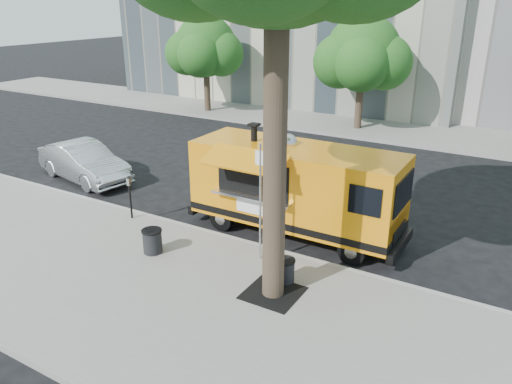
% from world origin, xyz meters
% --- Properties ---
extents(ground, '(120.00, 120.00, 0.00)m').
position_xyz_m(ground, '(0.00, 0.00, 0.00)').
color(ground, black).
rests_on(ground, ground).
extents(sidewalk, '(60.00, 6.00, 0.15)m').
position_xyz_m(sidewalk, '(0.00, -4.00, 0.07)').
color(sidewalk, gray).
rests_on(sidewalk, ground).
extents(curb, '(60.00, 0.14, 0.16)m').
position_xyz_m(curb, '(0.00, -0.93, 0.07)').
color(curb, '#999993').
rests_on(curb, ground).
extents(far_sidewalk, '(60.00, 5.00, 0.15)m').
position_xyz_m(far_sidewalk, '(0.00, 13.50, 0.07)').
color(far_sidewalk, gray).
rests_on(far_sidewalk, ground).
extents(tree_well, '(1.20, 1.20, 0.02)m').
position_xyz_m(tree_well, '(2.60, -2.80, 0.15)').
color(tree_well, black).
rests_on(tree_well, sidewalk).
extents(far_tree_a, '(3.42, 3.42, 5.36)m').
position_xyz_m(far_tree_a, '(-10.00, 12.30, 3.78)').
color(far_tree_a, '#33261C').
rests_on(far_tree_a, far_sidewalk).
extents(far_tree_b, '(3.60, 3.60, 5.50)m').
position_xyz_m(far_tree_b, '(-1.00, 12.70, 3.83)').
color(far_tree_b, '#33261C').
rests_on(far_tree_b, far_sidewalk).
extents(sign_post, '(0.28, 0.06, 3.00)m').
position_xyz_m(sign_post, '(1.55, -1.55, 1.85)').
color(sign_post, silver).
rests_on(sign_post, sidewalk).
extents(parking_meter, '(0.11, 0.11, 1.33)m').
position_xyz_m(parking_meter, '(-3.00, -1.35, 0.98)').
color(parking_meter, black).
rests_on(parking_meter, sidewalk).
extents(food_truck, '(6.16, 2.82, 3.02)m').
position_xyz_m(food_truck, '(1.51, 0.41, 1.42)').
color(food_truck, orange).
rests_on(food_truck, ground).
extents(sedan, '(4.39, 2.23, 1.38)m').
position_xyz_m(sedan, '(-7.15, 0.58, 0.69)').
color(sedan, silver).
rests_on(sedan, ground).
extents(trash_bin_left, '(0.53, 0.53, 0.63)m').
position_xyz_m(trash_bin_left, '(-1.00, -2.68, 0.49)').
color(trash_bin_left, black).
rests_on(trash_bin_left, sidewalk).
extents(trash_bin_right, '(0.47, 0.47, 0.57)m').
position_xyz_m(trash_bin_right, '(2.60, -2.22, 0.45)').
color(trash_bin_right, black).
rests_on(trash_bin_right, sidewalk).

